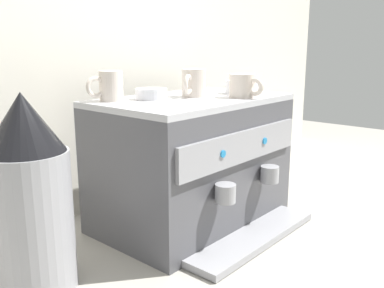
{
  "coord_description": "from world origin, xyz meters",
  "views": [
    {
      "loc": [
        -0.97,
        -0.84,
        0.55
      ],
      "look_at": [
        0.0,
        0.0,
        0.25
      ],
      "focal_mm": 39.24,
      "sensor_mm": 36.0,
      "label": 1
    }
  ],
  "objects": [
    {
      "name": "espresso_machine",
      "position": [
        0.0,
        -0.01,
        0.2
      ],
      "size": [
        0.6,
        0.48,
        0.4
      ],
      "color": "#4C4C51",
      "rests_on": "ground_plane"
    },
    {
      "name": "ceramic_cup_2",
      "position": [
        0.1,
        -0.12,
        0.44
      ],
      "size": [
        0.08,
        0.12,
        0.07
      ],
      "color": "beige",
      "rests_on": "espresso_machine"
    },
    {
      "name": "coffee_grinder",
      "position": [
        -0.54,
        0.01,
        0.22
      ],
      "size": [
        0.19,
        0.19,
        0.46
      ],
      "color": "#939399",
      "rests_on": "ground_plane"
    },
    {
      "name": "ceramic_cup_1",
      "position": [
        -0.22,
        0.12,
        0.44
      ],
      "size": [
        0.11,
        0.07,
        0.08
      ],
      "color": "beige",
      "rests_on": "espresso_machine"
    },
    {
      "name": "ceramic_bowl_1",
      "position": [
        0.19,
        -0.05,
        0.42
      ],
      "size": [
        0.12,
        0.12,
        0.04
      ],
      "color": "white",
      "rests_on": "espresso_machine"
    },
    {
      "name": "ceramic_cup_0",
      "position": [
        0.01,
        0.01,
        0.44
      ],
      "size": [
        0.11,
        0.07,
        0.08
      ],
      "color": "beige",
      "rests_on": "espresso_machine"
    },
    {
      "name": "milk_pitcher",
      "position": [
        0.44,
        0.0,
        0.06
      ],
      "size": [
        0.1,
        0.1,
        0.13
      ],
      "primitive_type": "cylinder",
      "color": "#B7B7BC",
      "rests_on": "ground_plane"
    },
    {
      "name": "ceramic_bowl_0",
      "position": [
        -0.11,
        0.06,
        0.42
      ],
      "size": [
        0.09,
        0.09,
        0.03
      ],
      "color": "white",
      "rests_on": "espresso_machine"
    },
    {
      "name": "tiled_backsplash_wall",
      "position": [
        0.0,
        0.33,
        0.54
      ],
      "size": [
        2.8,
        0.03,
        1.07
      ],
      "primitive_type": "cube",
      "color": "silver",
      "rests_on": "ground_plane"
    },
    {
      "name": "ground_plane",
      "position": [
        0.0,
        0.0,
        0.0
      ],
      "size": [
        4.0,
        4.0,
        0.0
      ],
      "primitive_type": "plane",
      "color": "#9E998E"
    }
  ]
}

